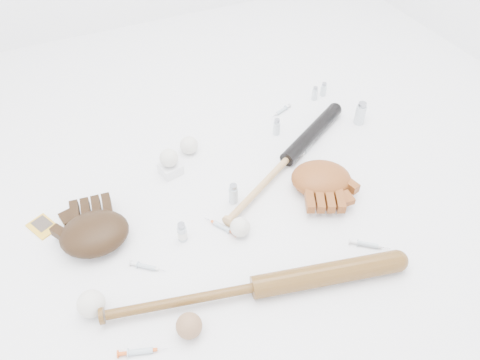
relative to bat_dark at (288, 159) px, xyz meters
name	(u,v)px	position (x,y,z in m)	size (l,w,h in m)	color
bat_dark	(288,159)	(0.00, 0.00, 0.00)	(0.84, 0.06, 0.06)	black
bat_wood	(256,287)	(-0.37, -0.47, 0.01)	(0.97, 0.07, 0.07)	brown
glove_dark	(94,233)	(-0.77, -0.07, 0.02)	(0.27, 0.27, 0.10)	black
glove_tan	(321,178)	(0.05, -0.16, 0.02)	(0.26, 0.26, 0.10)	brown
trading_card	(43,226)	(-0.92, 0.08, -0.03)	(0.07, 0.10, 0.01)	gold
pedestal	(170,169)	(-0.43, 0.15, -0.01)	(0.08, 0.08, 0.04)	white
baseball_on_pedestal	(169,158)	(-0.43, 0.15, 0.05)	(0.07, 0.07, 0.07)	silver
baseball_left	(91,304)	(-0.83, -0.32, 0.01)	(0.08, 0.08, 0.08)	silver
baseball_upper	(189,145)	(-0.32, 0.23, 0.01)	(0.07, 0.07, 0.07)	silver
baseball_mid	(240,227)	(-0.31, -0.24, 0.00)	(0.07, 0.07, 0.07)	silver
baseball_aged	(189,326)	(-0.60, -0.50, 0.01)	(0.08, 0.08, 0.08)	#906645
syringe_0	(141,351)	(-0.74, -0.50, -0.02)	(0.15, 0.03, 0.02)	#ADBCC6
syringe_1	(222,226)	(-0.36, -0.19, -0.02)	(0.15, 0.03, 0.02)	#ADBCC6
syringe_2	(308,147)	(0.12, 0.05, -0.02)	(0.14, 0.03, 0.02)	#ADBCC6
syringe_3	(368,245)	(0.05, -0.46, -0.02)	(0.15, 0.03, 0.02)	#ADBCC6
syringe_4	(281,111)	(0.14, 0.31, -0.02)	(0.13, 0.02, 0.02)	#ADBCC6
syringe_5	(147,267)	(-0.65, -0.24, -0.02)	(0.13, 0.02, 0.02)	#ADBCC6
vial_0	(315,93)	(0.33, 0.33, 0.00)	(0.03, 0.03, 0.07)	silver
vial_1	(324,89)	(0.38, 0.35, 0.00)	(0.03, 0.03, 0.07)	silver
vial_2	(233,193)	(-0.27, -0.09, 0.01)	(0.03, 0.03, 0.08)	silver
vial_3	(361,113)	(0.41, 0.10, 0.02)	(0.04, 0.04, 0.10)	silver
vial_4	(182,232)	(-0.50, -0.18, 0.01)	(0.03, 0.03, 0.08)	silver
vial_5	(277,127)	(0.05, 0.19, 0.01)	(0.03, 0.03, 0.08)	silver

